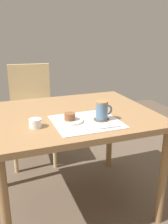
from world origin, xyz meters
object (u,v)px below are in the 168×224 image
object	(u,v)px
dining_table	(72,124)
pastry	(70,117)
pastry_plate	(70,121)
wooden_chair	(32,109)
sugar_bowl	(35,123)
coffee_mug	(102,110)

from	to	relation	value
dining_table	pastry	world-z (taller)	pastry
pastry_plate	wooden_chair	bearing A→B (deg)	94.83
wooden_chair	dining_table	bearing A→B (deg)	106.42
wooden_chair	sugar_bowl	bearing A→B (deg)	89.02
pastry_plate	sugar_bowl	world-z (taller)	sugar_bowl
pastry_plate	pastry	world-z (taller)	pastry
pastry_plate	sugar_bowl	bearing A→B (deg)	-177.88
wooden_chair	sugar_bowl	distance (m)	1.00
sugar_bowl	dining_table	bearing A→B (deg)	32.67
pastry_plate	pastry	size ratio (longest dim) A/B	2.41
wooden_chair	coffee_mug	size ratio (longest dim) A/B	8.20
pastry	coffee_mug	size ratio (longest dim) A/B	0.58
wooden_chair	pastry	bearing A→B (deg)	101.05
coffee_mug	pastry	bearing A→B (deg)	169.70
sugar_bowl	wooden_chair	bearing A→B (deg)	82.81
wooden_chair	pastry_plate	distance (m)	0.99
wooden_chair	pastry	xyz separation A→B (m)	(0.08, -0.96, 0.23)
dining_table	coffee_mug	xyz separation A→B (m)	(0.13, -0.20, 0.14)
pastry_plate	coffee_mug	world-z (taller)	coffee_mug
pastry_plate	pastry	xyz separation A→B (m)	(0.00, 0.00, 0.03)
pastry_plate	sugar_bowl	size ratio (longest dim) A/B	2.22
dining_table	pastry_plate	bearing A→B (deg)	-110.97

